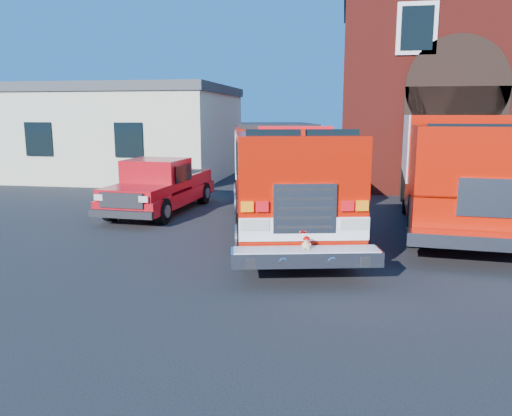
% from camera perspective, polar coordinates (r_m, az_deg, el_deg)
% --- Properties ---
extents(ground, '(100.00, 100.00, 0.00)m').
position_cam_1_polar(ground, '(10.73, 1.10, -5.67)').
color(ground, black).
rests_on(ground, ground).
extents(parking_stripe_far, '(0.12, 3.00, 0.01)m').
position_cam_1_polar(parking_stripe_far, '(18.12, 25.52, 0.04)').
color(parking_stripe_far, yellow).
rests_on(parking_stripe_far, ground).
extents(side_building, '(10.20, 8.20, 4.35)m').
position_cam_1_polar(side_building, '(25.48, -14.80, 8.48)').
color(side_building, beige).
rests_on(side_building, ground).
extents(fire_engine, '(4.39, 9.34, 2.78)m').
position_cam_1_polar(fire_engine, '(13.08, 2.95, 3.72)').
color(fire_engine, black).
rests_on(fire_engine, ground).
extents(pickup_truck, '(2.18, 5.23, 1.68)m').
position_cam_1_polar(pickup_truck, '(15.85, -10.85, 2.40)').
color(pickup_truck, black).
rests_on(pickup_truck, ground).
extents(secondary_truck, '(3.60, 9.44, 3.00)m').
position_cam_1_polar(secondary_truck, '(15.07, 22.05, 4.61)').
color(secondary_truck, black).
rests_on(secondary_truck, ground).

